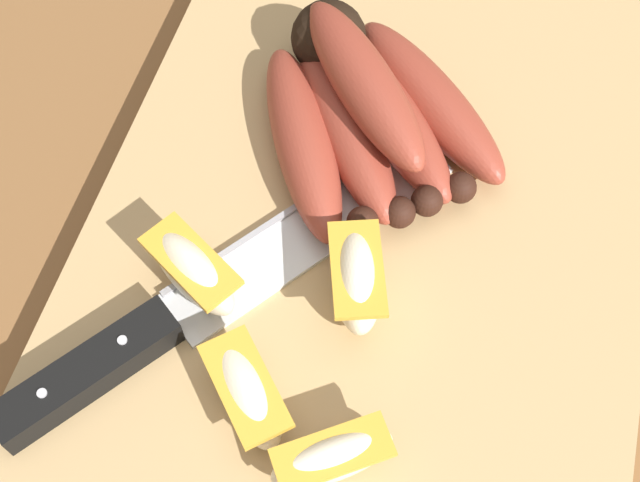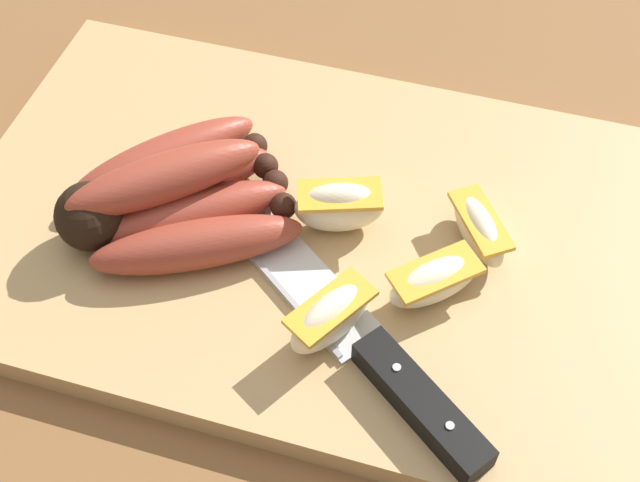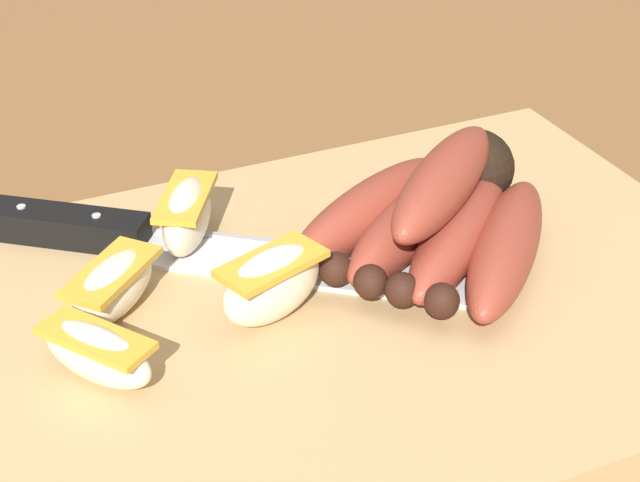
# 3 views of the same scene
# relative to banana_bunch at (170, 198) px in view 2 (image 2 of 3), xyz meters

# --- Properties ---
(ground_plane) EXTENTS (6.00, 6.00, 0.00)m
(ground_plane) POSITION_rel_banana_bunch_xyz_m (-0.07, -0.04, -0.04)
(ground_plane) COLOR brown
(cutting_board) EXTENTS (0.47, 0.31, 0.02)m
(cutting_board) POSITION_rel_banana_bunch_xyz_m (-0.08, -0.02, -0.03)
(cutting_board) COLOR tan
(cutting_board) RESTS_ON ground_plane
(banana_bunch) EXTENTS (0.18, 0.17, 0.06)m
(banana_bunch) POSITION_rel_banana_bunch_xyz_m (0.00, 0.00, 0.00)
(banana_bunch) COLOR black
(banana_bunch) RESTS_ON cutting_board
(chefs_knife) EXTENTS (0.24, 0.19, 0.02)m
(chefs_knife) POSITION_rel_banana_bunch_xyz_m (-0.15, 0.06, -0.01)
(chefs_knife) COLOR silver
(chefs_knife) RESTS_ON cutting_board
(apple_wedge_near) EXTENTS (0.05, 0.06, 0.04)m
(apple_wedge_near) POSITION_rel_banana_bunch_xyz_m (-0.13, 0.06, -0.00)
(apple_wedge_near) COLOR #F4E5C1
(apple_wedge_near) RESTS_ON cutting_board
(apple_wedge_middle) EXTENTS (0.06, 0.06, 0.03)m
(apple_wedge_middle) POSITION_rel_banana_bunch_xyz_m (-0.18, 0.01, -0.01)
(apple_wedge_middle) COLOR #F4E5C1
(apple_wedge_middle) RESTS_ON cutting_board
(apple_wedge_far) EXTENTS (0.05, 0.06, 0.03)m
(apple_wedge_far) POSITION_rel_banana_bunch_xyz_m (-0.20, -0.03, -0.01)
(apple_wedge_far) COLOR #F4E5C1
(apple_wedge_far) RESTS_ON cutting_board
(apple_wedge_extra) EXTENTS (0.06, 0.04, 0.04)m
(apple_wedge_extra) POSITION_rel_banana_bunch_xyz_m (-0.11, -0.02, -0.00)
(apple_wedge_extra) COLOR #F4E5C1
(apple_wedge_extra) RESTS_ON cutting_board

